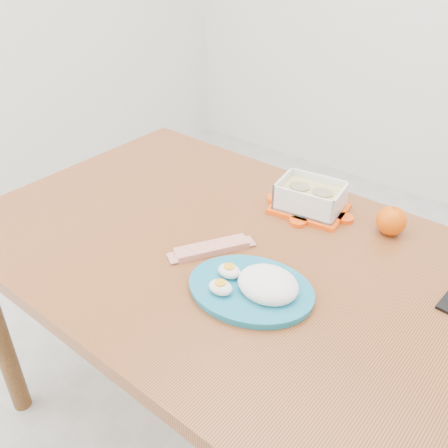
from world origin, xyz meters
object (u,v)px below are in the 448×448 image
Objects in this scene: orange_fruit at (391,221)px; rice_plate at (256,285)px; food_container at (310,197)px; dining_table at (224,271)px.

orange_fruit is 0.43m from rice_plate.
food_container is at bearing -172.31° from orange_fruit.
food_container reaches higher than orange_fruit.
food_container is 0.64× the size of rice_plate.
dining_table is 17.37× the size of orange_fruit.
dining_table is 3.97× the size of rice_plate.
dining_table is at bearing -135.41° from orange_fruit.
orange_fruit reaches higher than rice_plate.
orange_fruit is 0.23× the size of rice_plate.
dining_table is 0.23m from rice_plate.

